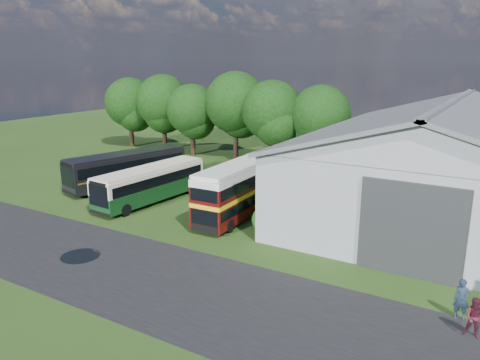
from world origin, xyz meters
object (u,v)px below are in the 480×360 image
Objects in this scene: bus_maroon_double at (239,190)px; visitor_a at (462,300)px; bus_green_single at (151,183)px; bus_dark_single at (127,168)px; storage_shed at (448,156)px; visitor_b at (475,318)px.

visitor_a is (15.15, -6.69, -1.02)m from bus_maroon_double.
bus_maroon_double is at bearing 7.77° from bus_green_single.
bus_dark_single is (-4.90, 2.51, 0.12)m from bus_green_single.
bus_green_single is 5.62× the size of visitor_a.
storage_shed is 13.71× the size of visitor_a.
storage_shed is 25.86m from bus_dark_single.
bus_green_single is 5.51m from bus_dark_single.
visitor_a reaches higher than visitor_b.
visitor_b is (23.52, -7.50, -0.62)m from bus_green_single.
visitor_a is at bearing -25.58° from bus_maroon_double.
storage_shed is 2.74× the size of bus_maroon_double.
bus_dark_single is at bearing 169.05° from bus_maroon_double.
visitor_b is at bearing -77.97° from storage_shed.
visitor_b is at bearing -74.82° from visitor_a.
storage_shed is 15.70m from visitor_a.
bus_dark_single is at bearing 157.30° from bus_green_single.
bus_green_single is 24.70m from visitor_b.
bus_green_single is (-20.03, -8.86, -2.69)m from storage_shed.
bus_green_single is 7.76m from bus_maroon_double.
bus_dark_single reaches higher than bus_green_single.
bus_green_single reaches higher than visitor_a.
storage_shed is 15.07m from bus_maroon_double.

